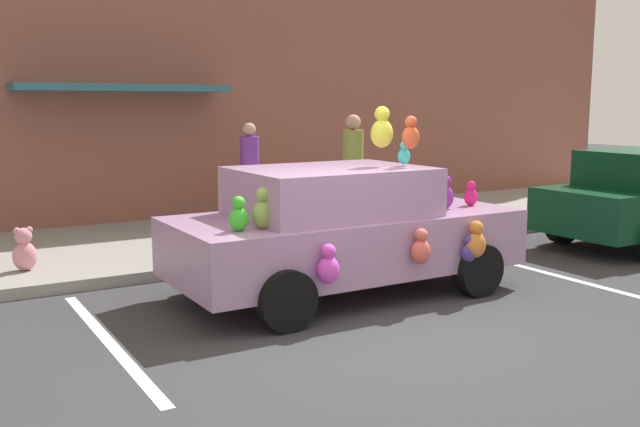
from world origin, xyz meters
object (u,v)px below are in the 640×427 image
at_px(plush_covered_car, 343,229).
at_px(teddy_bear_on_sidewalk, 24,250).
at_px(pedestrian_by_lamp, 250,177).
at_px(pedestrian_near_shopfront, 353,175).

xyz_separation_m(plush_covered_car, teddy_bear_on_sidewalk, (-3.22, 2.57, -0.39)).
distance_m(teddy_bear_on_sidewalk, pedestrian_by_lamp, 4.41).
height_order(plush_covered_car, teddy_bear_on_sidewalk, plush_covered_car).
relative_size(plush_covered_car, pedestrian_by_lamp, 2.33).
distance_m(plush_covered_car, pedestrian_near_shopfront, 3.73).
xyz_separation_m(teddy_bear_on_sidewalk, pedestrian_by_lamp, (4.01, 1.73, 0.58)).
xyz_separation_m(plush_covered_car, pedestrian_near_shopfront, (2.14, 3.05, 0.27)).
height_order(plush_covered_car, pedestrian_by_lamp, plush_covered_car).
height_order(teddy_bear_on_sidewalk, pedestrian_near_shopfront, pedestrian_near_shopfront).
distance_m(teddy_bear_on_sidewalk, pedestrian_near_shopfront, 5.43).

